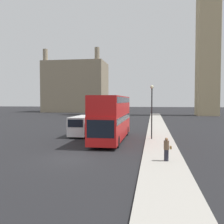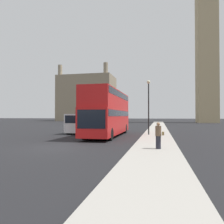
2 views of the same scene
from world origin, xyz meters
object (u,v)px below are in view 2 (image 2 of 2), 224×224
at_px(red_double_decker_bus, 108,111).
at_px(white_van, 82,123).
at_px(street_lamp, 149,99).
at_px(pedestrian, 158,136).

relative_size(red_double_decker_bus, white_van, 1.95).
bearing_deg(white_van, street_lamp, -15.34).
bearing_deg(pedestrian, white_van, 127.76).
relative_size(pedestrian, street_lamp, 0.28).
bearing_deg(red_double_decker_bus, pedestrian, -59.84).
bearing_deg(street_lamp, pedestrian, -83.88).
relative_size(red_double_decker_bus, pedestrian, 7.42).
height_order(red_double_decker_bus, street_lamp, street_lamp).
bearing_deg(pedestrian, red_double_decker_bus, 120.16).
bearing_deg(white_van, pedestrian, -52.24).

